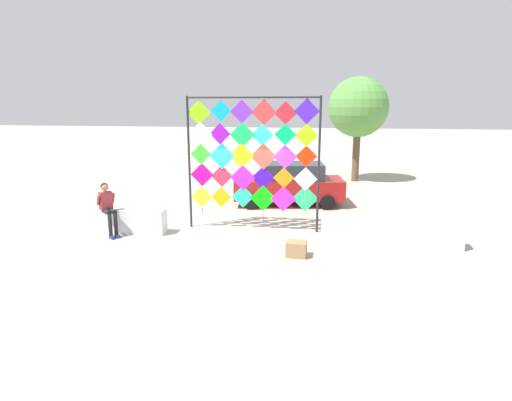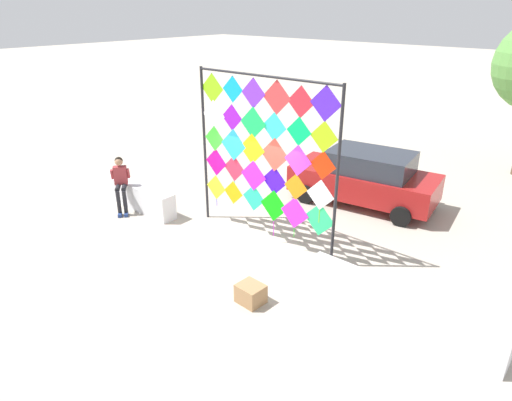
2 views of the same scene
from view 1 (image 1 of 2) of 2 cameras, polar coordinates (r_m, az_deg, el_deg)
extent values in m
plane|color=#ADA393|center=(12.81, -1.84, -4.64)|extent=(120.00, 120.00, 0.00)
cube|color=silver|center=(13.91, -19.39, -2.41)|extent=(3.78, 0.46, 0.73)
cube|color=silver|center=(12.35, 17.50, -4.14)|extent=(3.78, 0.46, 0.73)
cylinder|color=#232328|center=(13.40, -8.90, 4.91)|extent=(0.07, 0.07, 4.07)
cylinder|color=#232328|center=(12.80, 8.38, 4.56)|extent=(0.07, 0.07, 4.07)
cylinder|color=#232328|center=(12.83, -0.47, 13.61)|extent=(3.97, 0.13, 0.06)
cube|color=yellow|center=(13.46, -7.23, 0.49)|extent=(0.68, 0.02, 0.68)
cylinder|color=#1D16E5|center=(13.57, -7.16, -1.33)|extent=(0.02, 0.02, 0.20)
cube|color=#EBA00A|center=(13.31, -4.65, 0.47)|extent=(0.63, 0.02, 0.63)
cube|color=#1FDC98|center=(13.18, -1.77, 0.52)|extent=(0.69, 0.02, 0.69)
cube|color=#0BE10C|center=(13.09, 0.96, 0.30)|extent=(0.81, 0.03, 0.81)
cylinder|color=#E516E4|center=(13.24, 0.95, -2.29)|extent=(0.02, 0.02, 0.42)
cube|color=#E324E2|center=(13.01, 3.66, 0.21)|extent=(0.79, 0.03, 0.79)
cylinder|color=#16E517|center=(13.15, 3.63, -1.97)|extent=(0.02, 0.02, 0.24)
cube|color=#27E178|center=(12.99, 6.58, 0.25)|extent=(0.80, 0.03, 0.80)
cube|color=#F9098C|center=(13.35, -7.21, 3.45)|extent=(0.73, 0.02, 0.73)
cube|color=#E72643|center=(13.21, -4.58, 3.27)|extent=(0.69, 0.02, 0.69)
cylinder|color=#16E5C6|center=(13.30, -4.53, 1.32)|extent=(0.02, 0.02, 0.24)
cube|color=#AA1DEB|center=(13.05, -1.76, 3.07)|extent=(0.79, 0.03, 0.79)
cube|color=#340DD9|center=(12.99, 0.95, 3.05)|extent=(0.71, 0.02, 0.71)
cube|color=orange|center=(12.89, 3.73, 3.04)|extent=(0.64, 0.02, 0.64)
cylinder|color=#1682E5|center=(12.98, 3.70, 1.04)|extent=(0.02, 0.02, 0.28)
cube|color=white|center=(12.86, 6.62, 2.86)|extent=(0.71, 0.02, 0.71)
cylinder|color=#A0E516|center=(12.97, 6.57, 0.62)|extent=(0.02, 0.02, 0.32)
cube|color=#37F22F|center=(13.24, -7.35, 6.15)|extent=(0.65, 0.02, 0.65)
cube|color=#22ADD9|center=(13.08, -4.56, 5.95)|extent=(0.81, 0.03, 0.81)
cube|color=yellow|center=(12.96, -1.96, 5.98)|extent=(0.77, 0.03, 0.77)
cylinder|color=#1816E5|center=(13.05, -1.93, 3.54)|extent=(0.02, 0.02, 0.35)
cube|color=#F24638|center=(12.86, 0.99, 5.89)|extent=(0.80, 0.03, 0.80)
cube|color=#B234F9|center=(12.79, 3.91, 5.84)|extent=(0.72, 0.02, 0.72)
cube|color=red|center=(12.79, 6.73, 5.87)|extent=(0.65, 0.02, 0.65)
cube|color=white|center=(13.21, -7.44, 8.72)|extent=(0.76, 0.03, 0.76)
cube|color=#9214DD|center=(13.06, -4.83, 8.86)|extent=(0.65, 0.02, 0.65)
cylinder|color=#64E516|center=(13.10, -4.78, 6.99)|extent=(0.02, 0.02, 0.21)
cube|color=#17D45C|center=(12.89, -1.85, 8.77)|extent=(0.76, 0.03, 0.76)
cube|color=#2EECDD|center=(12.83, 0.85, 8.74)|extent=(0.68, 0.02, 0.68)
cube|color=#06DE67|center=(12.74, 3.92, 8.77)|extent=(0.64, 0.02, 0.64)
cylinder|color=#E51688|center=(12.78, 3.90, 6.88)|extent=(0.02, 0.02, 0.20)
cube|color=#A5EF14|center=(12.72, 6.75, 8.64)|extent=(0.68, 0.02, 0.68)
cube|color=#89F016|center=(13.20, -7.65, 11.55)|extent=(0.73, 0.02, 0.73)
cube|color=#0DAAD8|center=(13.03, -4.72, 11.83)|extent=(0.63, 0.02, 0.63)
cube|color=#762DEE|center=(12.90, -1.91, 11.78)|extent=(0.70, 0.02, 0.70)
cylinder|color=#97E516|center=(12.92, -1.89, 9.61)|extent=(0.02, 0.02, 0.28)
cube|color=#E3373A|center=(12.80, 1.08, 11.70)|extent=(0.77, 0.03, 0.77)
cube|color=red|center=(12.74, 3.98, 11.60)|extent=(0.69, 0.02, 0.69)
cylinder|color=#16E5D5|center=(12.76, 3.95, 9.59)|extent=(0.02, 0.02, 0.20)
cube|color=#4A1ED1|center=(12.69, 6.81, 11.76)|extent=(0.75, 0.03, 0.75)
cylinder|color=#B2E516|center=(12.72, 6.74, 9.17)|extent=(0.02, 0.02, 0.40)
cylinder|color=black|center=(13.11, -18.88, -3.27)|extent=(0.11, 0.11, 0.73)
cylinder|color=black|center=(13.19, -19.35, -1.43)|extent=(0.39, 0.35, 0.13)
cube|color=navy|center=(13.14, -18.68, -4.68)|extent=(0.25, 0.23, 0.09)
cylinder|color=black|center=(13.17, -18.20, -3.15)|extent=(0.11, 0.11, 0.73)
cylinder|color=black|center=(13.25, -18.67, -1.31)|extent=(0.39, 0.35, 0.13)
cube|color=navy|center=(13.21, -18.00, -4.55)|extent=(0.25, 0.23, 0.09)
cube|color=#993338|center=(13.34, -19.43, 0.00)|extent=(0.38, 0.40, 0.52)
sphere|color=#A37556|center=(13.26, -19.56, 1.69)|extent=(0.22, 0.22, 0.22)
sphere|color=black|center=(13.28, -19.60, 1.76)|extent=(0.22, 0.22, 0.22)
cylinder|color=#993338|center=(13.23, -20.30, 0.06)|extent=(0.19, 0.17, 0.31)
cylinder|color=#993338|center=(13.39, -18.55, 0.33)|extent=(0.19, 0.17, 0.31)
cube|color=maroon|center=(16.67, 4.34, 1.71)|extent=(4.37, 2.37, 0.74)
cube|color=#282D38|center=(16.56, 4.89, 3.97)|extent=(2.53, 1.89, 0.59)
cylinder|color=black|center=(15.85, -0.61, -0.20)|extent=(0.58, 0.30, 0.55)
cylinder|color=black|center=(17.59, -0.44, 1.09)|extent=(0.58, 0.30, 0.55)
cylinder|color=black|center=(16.02, 9.55, -0.24)|extent=(0.58, 0.30, 0.55)
cylinder|color=black|center=(17.75, 8.72, 1.05)|extent=(0.58, 0.30, 0.55)
cube|color=#9E754C|center=(11.08, 5.42, -6.44)|extent=(0.53, 0.47, 0.39)
cylinder|color=brown|center=(22.22, 13.21, 6.13)|extent=(0.36, 0.36, 2.81)
sphere|color=#569342|center=(22.09, 13.52, 12.03)|extent=(2.95, 2.95, 2.95)
sphere|color=#569342|center=(21.92, 13.41, 11.71)|extent=(2.48, 2.48, 2.48)
sphere|color=#569342|center=(21.95, 14.02, 12.15)|extent=(2.48, 2.48, 2.48)
camera|label=2|loc=(6.69, 53.93, 22.02)|focal=31.66mm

